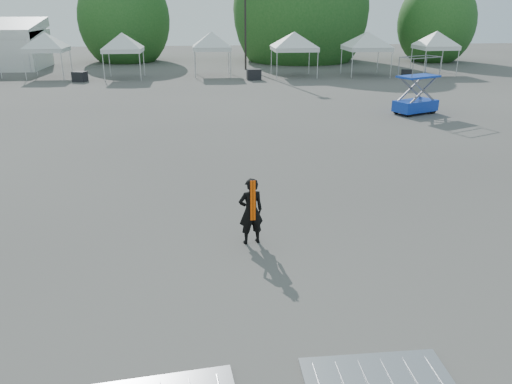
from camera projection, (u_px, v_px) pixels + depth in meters
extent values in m
plane|color=#474442|center=(238.00, 220.00, 12.85)|extent=(120.00, 120.00, 0.00)
cylinder|color=black|center=(245.00, 11.00, 41.28)|extent=(0.16, 0.16, 9.50)
cylinder|color=#382314|center=(127.00, 49.00, 48.90)|extent=(0.36, 0.36, 2.27)
ellipsoid|color=#1C531B|center=(124.00, 19.00, 47.92)|extent=(4.16, 4.16, 4.78)
cylinder|color=#382314|center=(299.00, 46.00, 49.57)|extent=(0.36, 0.36, 2.80)
ellipsoid|color=#1C531B|center=(301.00, 9.00, 48.36)|extent=(5.12, 5.12, 5.89)
cylinder|color=#382314|center=(433.00, 50.00, 49.13)|extent=(0.36, 0.36, 2.10)
ellipsoid|color=#1C531B|center=(436.00, 23.00, 48.22)|extent=(3.84, 3.84, 4.42)
cylinder|color=silver|center=(0.00, 65.00, 37.34)|extent=(0.06, 0.06, 2.00)
cylinder|color=silver|center=(25.00, 67.00, 36.40)|extent=(0.06, 0.06, 2.00)
cylinder|color=silver|center=(62.00, 66.00, 36.67)|extent=(0.06, 0.06, 2.00)
cylinder|color=silver|center=(36.00, 63.00, 38.90)|extent=(0.06, 0.06, 2.00)
cylinder|color=silver|center=(71.00, 62.00, 39.16)|extent=(0.06, 0.06, 2.00)
cube|color=silver|center=(47.00, 50.00, 37.40)|extent=(2.88, 2.88, 0.30)
pyramid|color=silver|center=(44.00, 32.00, 36.96)|extent=(4.07, 4.07, 1.10)
cylinder|color=silver|center=(104.00, 67.00, 36.03)|extent=(0.06, 0.06, 2.00)
cylinder|color=silver|center=(140.00, 67.00, 36.29)|extent=(0.06, 0.06, 2.00)
cylinder|color=silver|center=(110.00, 63.00, 38.46)|extent=(0.06, 0.06, 2.00)
cylinder|color=silver|center=(144.00, 63.00, 38.72)|extent=(0.06, 0.06, 2.00)
cube|color=silver|center=(123.00, 50.00, 37.00)|extent=(2.80, 2.80, 0.30)
pyramid|color=silver|center=(122.00, 32.00, 36.56)|extent=(3.97, 3.97, 1.10)
cylinder|color=silver|center=(195.00, 65.00, 37.49)|extent=(0.06, 0.06, 2.00)
cylinder|color=silver|center=(231.00, 64.00, 37.76)|extent=(0.06, 0.06, 2.00)
cylinder|color=silver|center=(195.00, 61.00, 39.99)|extent=(0.06, 0.06, 2.00)
cylinder|color=silver|center=(229.00, 61.00, 40.26)|extent=(0.06, 0.06, 2.00)
cube|color=silver|center=(212.00, 48.00, 38.50)|extent=(2.88, 2.88, 0.30)
pyramid|color=silver|center=(211.00, 31.00, 38.06)|extent=(4.08, 4.08, 1.10)
cylinder|color=silver|center=(277.00, 66.00, 36.99)|extent=(0.06, 0.06, 2.00)
cylinder|color=silver|center=(318.00, 65.00, 37.30)|extent=(0.06, 0.06, 2.00)
cylinder|color=silver|center=(271.00, 61.00, 39.86)|extent=(0.06, 0.06, 2.00)
cylinder|color=silver|center=(309.00, 61.00, 40.16)|extent=(0.06, 0.06, 2.00)
cube|color=silver|center=(294.00, 49.00, 38.20)|extent=(3.28, 3.28, 0.30)
pyramid|color=silver|center=(294.00, 32.00, 37.76)|extent=(4.64, 4.64, 1.10)
cylinder|color=silver|center=(352.00, 65.00, 37.37)|extent=(0.06, 0.06, 2.00)
cylinder|color=silver|center=(391.00, 65.00, 37.67)|extent=(0.06, 0.06, 2.00)
cylinder|color=silver|center=(341.00, 61.00, 40.20)|extent=(0.06, 0.06, 2.00)
cylinder|color=silver|center=(378.00, 60.00, 40.50)|extent=(0.06, 0.06, 2.00)
cube|color=silver|center=(366.00, 48.00, 38.55)|extent=(3.24, 3.24, 0.30)
pyramid|color=silver|center=(368.00, 31.00, 38.12)|extent=(4.58, 4.58, 1.10)
cylinder|color=silver|center=(425.00, 63.00, 38.46)|extent=(0.06, 0.06, 2.00)
cylinder|color=silver|center=(458.00, 63.00, 38.73)|extent=(0.06, 0.06, 2.00)
cylinder|color=silver|center=(411.00, 60.00, 40.93)|extent=(0.06, 0.06, 2.00)
cylinder|color=silver|center=(442.00, 59.00, 41.20)|extent=(0.06, 0.06, 2.00)
cube|color=silver|center=(435.00, 47.00, 39.45)|extent=(2.85, 2.85, 0.30)
pyramid|color=silver|center=(437.00, 31.00, 39.01)|extent=(4.03, 4.03, 1.10)
imported|color=black|center=(251.00, 211.00, 11.36)|extent=(0.65, 0.50, 1.59)
cube|color=#FF4F05|center=(252.00, 201.00, 11.10)|extent=(0.13, 0.02, 0.95)
cube|color=#0D0C9C|center=(415.00, 106.00, 25.35)|extent=(2.45, 1.89, 0.55)
cube|color=#0D0C9C|center=(419.00, 76.00, 24.84)|extent=(2.35, 1.82, 0.09)
cylinder|color=black|center=(410.00, 114.00, 24.68)|extent=(0.36, 0.26, 0.33)
cylinder|color=black|center=(433.00, 110.00, 25.46)|extent=(0.36, 0.26, 0.33)
cylinder|color=black|center=(396.00, 111.00, 25.42)|extent=(0.36, 0.26, 0.33)
cylinder|color=black|center=(419.00, 107.00, 26.19)|extent=(0.36, 0.26, 0.33)
cube|color=#9DA0A5|center=(377.00, 379.00, 7.36)|extent=(2.18, 1.10, 0.05)
cube|color=black|center=(80.00, 77.00, 36.08)|extent=(1.11, 1.00, 0.72)
cube|color=black|center=(254.00, 74.00, 36.93)|extent=(1.05, 0.83, 0.79)
cube|color=black|center=(406.00, 73.00, 38.26)|extent=(0.92, 0.82, 0.60)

